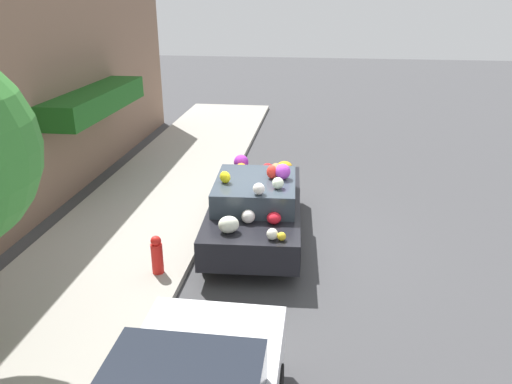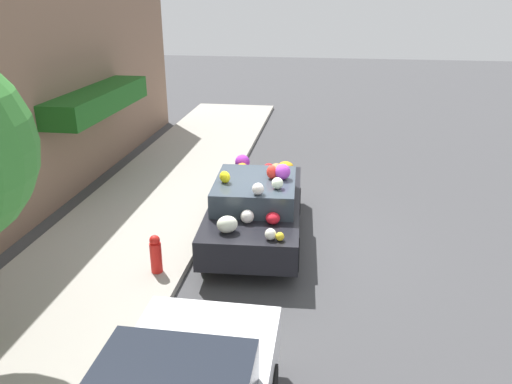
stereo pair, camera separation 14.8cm
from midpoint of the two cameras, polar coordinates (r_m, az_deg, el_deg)
The scene contains 5 objects.
ground_plane at distance 10.20m, azimuth 0.04°, elevation -5.19°, with size 60.00×60.00×0.00m, color #424244.
sidewalk_curb at distance 10.82m, azimuth -14.31°, elevation -3.88°, with size 24.00×3.20×0.13m.
building_facade at distance 11.20m, azimuth -25.93°, elevation 9.09°, with size 18.00×1.20×5.21m.
fire_hydrant at distance 8.77m, azimuth -11.73°, elevation -7.04°, with size 0.20×0.20×0.70m.
art_car at distance 9.90m, azimuth -0.43°, elevation -1.55°, with size 4.04×1.95×1.60m.
Camera 1 is at (-9.02, -1.10, 4.65)m, focal length 35.00 mm.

